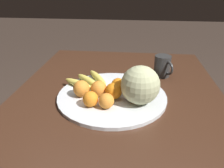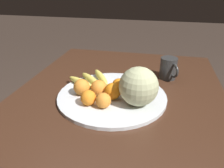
# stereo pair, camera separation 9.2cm
# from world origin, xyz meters

# --- Properties ---
(kitchen_table) EXTENTS (1.20, 0.94, 0.72)m
(kitchen_table) POSITION_xyz_m (0.00, 0.00, 0.62)
(kitchen_table) COLOR #3D2316
(kitchen_table) RESTS_ON ground_plane
(fruit_bowl) EXTENTS (0.47, 0.47, 0.01)m
(fruit_bowl) POSITION_xyz_m (-0.04, 0.02, 0.73)
(fruit_bowl) COLOR silver
(fruit_bowl) RESTS_ON kitchen_table
(melon) EXTENTS (0.15, 0.15, 0.15)m
(melon) POSITION_xyz_m (-0.09, -0.09, 0.81)
(melon) COLOR #B2B789
(melon) RESTS_ON fruit_bowl
(banana_bunch) EXTENTS (0.22, 0.22, 0.03)m
(banana_bunch) POSITION_xyz_m (0.06, 0.14, 0.75)
(banana_bunch) COLOR brown
(banana_bunch) RESTS_ON fruit_bowl
(orange_front_left) EXTENTS (0.06, 0.06, 0.06)m
(orange_front_left) POSITION_xyz_m (-0.14, 0.03, 0.76)
(orange_front_left) COLOR orange
(orange_front_left) RESTS_ON fruit_bowl
(orange_front_right) EXTENTS (0.06, 0.06, 0.06)m
(orange_front_right) POSITION_xyz_m (-0.14, 0.10, 0.77)
(orange_front_right) COLOR orange
(orange_front_right) RESTS_ON fruit_bowl
(orange_mid_center) EXTENTS (0.07, 0.07, 0.07)m
(orange_mid_center) POSITION_xyz_m (-0.06, 0.15, 0.77)
(orange_mid_center) COLOR orange
(orange_mid_center) RESTS_ON fruit_bowl
(orange_back_left) EXTENTS (0.06, 0.06, 0.06)m
(orange_back_left) POSITION_xyz_m (-0.00, -0.00, 0.76)
(orange_back_left) COLOR orange
(orange_back_left) RESTS_ON fruit_bowl
(orange_back_right) EXTENTS (0.07, 0.07, 0.07)m
(orange_back_right) POSITION_xyz_m (-0.05, 0.08, 0.77)
(orange_back_right) COLOR orange
(orange_back_right) RESTS_ON fruit_bowl
(orange_top_small) EXTENTS (0.07, 0.07, 0.07)m
(orange_top_small) POSITION_xyz_m (-0.07, 0.01, 0.77)
(orange_top_small) COLOR orange
(orange_top_small) RESTS_ON fruit_bowl
(produce_tag) EXTENTS (0.08, 0.05, 0.00)m
(produce_tag) POSITION_xyz_m (-0.04, 0.04, 0.74)
(produce_tag) COLOR white
(produce_tag) RESTS_ON fruit_bowl
(ceramic_mug) EXTENTS (0.12, 0.09, 0.11)m
(ceramic_mug) POSITION_xyz_m (0.22, -0.21, 0.77)
(ceramic_mug) COLOR #2D2D2D
(ceramic_mug) RESTS_ON kitchen_table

